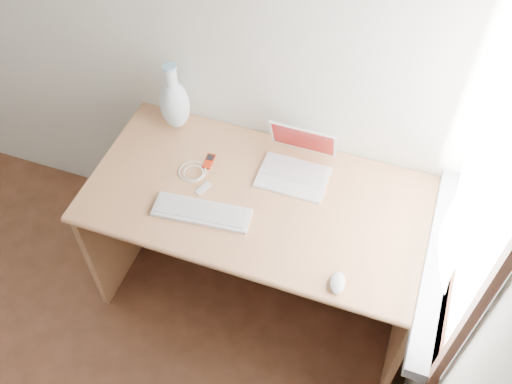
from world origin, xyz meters
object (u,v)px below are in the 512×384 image
(laptop, at_px, (296,165))
(vase, at_px, (174,102))
(desk, at_px, (266,213))
(external_keyboard, at_px, (202,212))

(laptop, xyz_separation_m, vase, (-0.60, 0.09, 0.09))
(desk, xyz_separation_m, external_keyboard, (-0.20, -0.25, 0.23))
(vase, bearing_deg, desk, -20.57)
(external_keyboard, bearing_deg, desk, 45.91)
(laptop, distance_m, vase, 0.62)
(desk, xyz_separation_m, laptop, (0.10, 0.10, 0.27))
(desk, height_order, external_keyboard, external_keyboard)
(vase, bearing_deg, external_keyboard, -54.96)
(desk, distance_m, vase, 0.65)
(external_keyboard, xyz_separation_m, vase, (-0.31, 0.44, 0.13))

